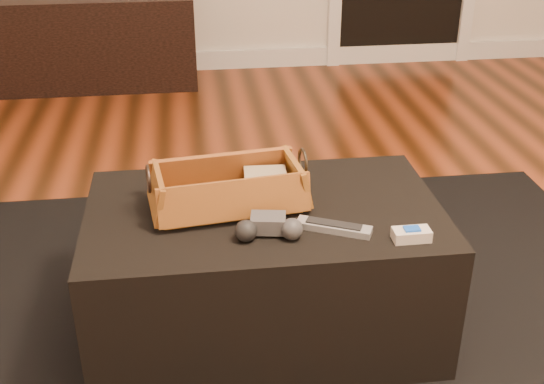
{
  "coord_description": "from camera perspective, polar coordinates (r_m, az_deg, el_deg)",
  "views": [
    {
      "loc": [
        -0.13,
        -1.66,
        1.36
      ],
      "look_at": [
        0.09,
        -0.01,
        0.49
      ],
      "focal_mm": 45.0,
      "sensor_mm": 36.0,
      "label": 1
    }
  ],
  "objects": [
    {
      "name": "silver_remote",
      "position": [
        1.81,
        5.2,
        -2.93
      ],
      "size": [
        0.2,
        0.13,
        0.02
      ],
      "color": "#929398",
      "rests_on": "ottoman"
    },
    {
      "name": "tv_remote",
      "position": [
        1.9,
        -4.2,
        -0.78
      ],
      "size": [
        0.24,
        0.1,
        0.02
      ],
      "primitive_type": "cube",
      "rotation": [
        0.0,
        0.0,
        0.23
      ],
      "color": "black",
      "rests_on": "wicker_basket"
    },
    {
      "name": "media_cabinet",
      "position": [
        4.35,
        -15.78,
        12.03
      ],
      "size": [
        1.38,
        0.45,
        0.54
      ],
      "primitive_type": "cube",
      "color": "black",
      "rests_on": "floor"
    },
    {
      "name": "cream_gadget",
      "position": [
        1.8,
        11.59,
        -3.5
      ],
      "size": [
        0.1,
        0.05,
        0.04
      ],
      "color": "beige",
      "rests_on": "ottoman"
    },
    {
      "name": "baseboard",
      "position": [
        4.58,
        -5.58,
        10.91
      ],
      "size": [
        5.0,
        0.04,
        0.12
      ],
      "primitive_type": "cube",
      "color": "white",
      "rests_on": "floor"
    },
    {
      "name": "game_controller",
      "position": [
        1.77,
        -0.28,
        -2.96
      ],
      "size": [
        0.18,
        0.11,
        0.06
      ],
      "color": "#3F3F43",
      "rests_on": "ottoman"
    },
    {
      "name": "floor",
      "position": [
        2.15,
        -2.36,
        -11.84
      ],
      "size": [
        5.0,
        5.5,
        0.01
      ],
      "primitive_type": "cube",
      "color": "brown",
      "rests_on": "ground"
    },
    {
      "name": "ottoman",
      "position": [
        2.03,
        -0.64,
        -6.56
      ],
      "size": [
        1.0,
        0.6,
        0.42
      ],
      "primitive_type": "cube",
      "color": "black",
      "rests_on": "area_rug"
    },
    {
      "name": "area_rug",
      "position": [
        2.12,
        -0.44,
        -12.16
      ],
      "size": [
        2.6,
        2.0,
        0.01
      ],
      "primitive_type": "cube",
      "color": "black",
      "rests_on": "floor"
    },
    {
      "name": "wicker_basket",
      "position": [
        1.91,
        -3.67,
        0.16
      ],
      "size": [
        0.46,
        0.28,
        0.15
      ],
      "color": "#A87626",
      "rests_on": "ottoman"
    },
    {
      "name": "cloth_bundle",
      "position": [
        1.96,
        -0.57,
        0.89
      ],
      "size": [
        0.12,
        0.09,
        0.07
      ],
      "primitive_type": "cube",
      "rotation": [
        0.0,
        0.0,
        -0.05
      ],
      "color": "tan",
      "rests_on": "wicker_basket"
    }
  ]
}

